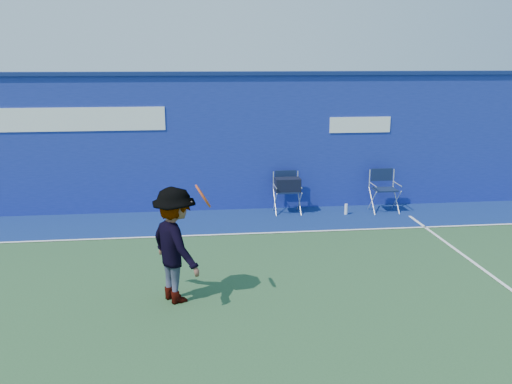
{
  "coord_description": "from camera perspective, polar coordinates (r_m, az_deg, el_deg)",
  "views": [
    {
      "loc": [
        -0.13,
        -6.88,
        3.37
      ],
      "look_at": [
        0.96,
        2.6,
        1.0
      ],
      "focal_mm": 38.0,
      "sensor_mm": 36.0,
      "label": 1
    }
  ],
  "objects": [
    {
      "name": "tennis_player",
      "position": [
        7.68,
        -8.47,
        -5.53
      ],
      "size": [
        1.07,
        1.23,
        1.72
      ],
      "color": "#EA4738",
      "rests_on": "ground"
    },
    {
      "name": "directors_chair_right",
      "position": [
        12.48,
        13.33,
        -0.69
      ],
      "size": [
        0.56,
        0.51,
        0.94
      ],
      "color": "silver",
      "rests_on": "ground"
    },
    {
      "name": "out_of_bounds_strip",
      "position": [
        11.48,
        -5.62,
        -3.16
      ],
      "size": [
        24.0,
        1.8,
        0.01
      ],
      "primitive_type": "cube",
      "color": "navy",
      "rests_on": "ground"
    },
    {
      "name": "ground",
      "position": [
        7.66,
        -5.01,
        -12.2
      ],
      "size": [
        80.0,
        80.0,
        0.0
      ],
      "primitive_type": "plane",
      "color": "#294D2A",
      "rests_on": "ground"
    },
    {
      "name": "court_lines",
      "position": [
        8.2,
        -5.13,
        -10.29
      ],
      "size": [
        24.0,
        12.0,
        0.01
      ],
      "color": "white",
      "rests_on": "out_of_bounds_strip"
    },
    {
      "name": "stadium_wall",
      "position": [
        12.22,
        -5.9,
        5.31
      ],
      "size": [
        24.0,
        0.5,
        3.08
      ],
      "color": "navy",
      "rests_on": "ground"
    },
    {
      "name": "water_bottle",
      "position": [
        12.11,
        9.46,
        -1.81
      ],
      "size": [
        0.07,
        0.07,
        0.24
      ],
      "primitive_type": "cylinder",
      "color": "white",
      "rests_on": "ground"
    },
    {
      "name": "directors_chair_left",
      "position": [
        12.02,
        3.31,
        -0.45
      ],
      "size": [
        0.55,
        0.49,
        0.92
      ],
      "color": "silver",
      "rests_on": "ground"
    }
  ]
}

